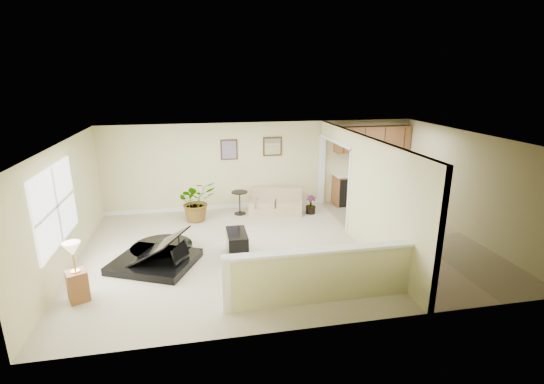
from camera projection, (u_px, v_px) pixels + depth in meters
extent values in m
plane|color=tan|center=(284.00, 247.00, 8.99)|extent=(9.00, 9.00, 0.00)
cube|color=beige|center=(262.00, 165.00, 11.46)|extent=(9.00, 0.04, 2.50)
cube|color=beige|center=(330.00, 253.00, 5.81)|extent=(9.00, 0.04, 2.50)
cube|color=beige|center=(64.00, 208.00, 7.81)|extent=(0.04, 6.00, 2.50)
cube|color=beige|center=(467.00, 184.00, 9.46)|extent=(0.04, 6.00, 2.50)
cube|color=silver|center=(286.00, 138.00, 8.28)|extent=(9.00, 6.00, 0.04)
cube|color=tan|center=(411.00, 237.00, 9.57)|extent=(2.70, 6.00, 0.01)
cube|color=beige|center=(386.00, 207.00, 7.84)|extent=(0.12, 3.60, 2.50)
cube|color=beige|center=(337.00, 134.00, 10.33)|extent=(0.12, 2.35, 0.40)
cube|color=beige|center=(323.00, 276.00, 6.72)|extent=(3.30, 0.12, 0.95)
cube|color=white|center=(324.00, 250.00, 6.58)|extent=(3.40, 0.22, 0.05)
cube|color=white|center=(226.00, 285.00, 6.41)|extent=(0.14, 0.14, 1.00)
cube|color=white|center=(55.00, 206.00, 7.29)|extent=(0.05, 2.15, 1.45)
cube|color=#3A2515|center=(229.00, 150.00, 11.12)|extent=(0.48, 0.03, 0.58)
cube|color=#955F7E|center=(229.00, 150.00, 11.10)|extent=(0.40, 0.01, 0.50)
cube|color=#3A2515|center=(272.00, 146.00, 11.33)|extent=(0.55, 0.03, 0.55)
cube|color=silver|center=(273.00, 147.00, 11.31)|extent=(0.46, 0.01, 0.46)
cube|color=brown|center=(370.00, 188.00, 12.01)|extent=(2.30, 0.60, 0.90)
cube|color=silver|center=(372.00, 174.00, 11.87)|extent=(2.36, 0.65, 0.04)
cube|color=black|center=(346.00, 191.00, 11.86)|extent=(0.60, 0.60, 0.84)
cube|color=brown|center=(372.00, 139.00, 11.69)|extent=(2.30, 0.35, 0.75)
cube|color=black|center=(152.00, 228.00, 7.91)|extent=(1.98, 1.87, 0.32)
cylinder|color=black|center=(147.00, 218.00, 8.44)|extent=(1.34, 1.34, 0.32)
cube|color=silver|center=(199.00, 227.00, 8.09)|extent=(0.66, 1.08, 0.02)
cube|color=black|center=(145.00, 213.00, 7.91)|extent=(1.63, 1.64, 0.73)
cube|color=black|center=(237.00, 244.00, 8.49)|extent=(0.42, 0.82, 0.55)
cube|color=tan|center=(276.00, 205.00, 11.25)|extent=(1.64, 1.17, 0.42)
cube|color=tan|center=(274.00, 188.00, 11.43)|extent=(1.49, 0.54, 0.43)
cube|color=tan|center=(253.00, 197.00, 11.05)|extent=(0.37, 0.86, 0.16)
cube|color=tan|center=(298.00, 194.00, 11.29)|extent=(0.37, 0.86, 0.16)
cylinder|color=black|center=(240.00, 213.00, 11.14)|extent=(0.33, 0.33, 0.03)
cylinder|color=black|center=(240.00, 203.00, 11.05)|extent=(0.03, 0.03, 0.63)
cylinder|color=black|center=(239.00, 192.00, 10.96)|extent=(0.45, 0.45, 0.03)
cylinder|color=black|center=(197.00, 216.00, 10.63)|extent=(0.31, 0.31, 0.22)
imported|color=#18501F|center=(197.00, 201.00, 10.51)|extent=(1.20, 1.12, 1.10)
cylinder|color=black|center=(310.00, 210.00, 11.16)|extent=(0.27, 0.27, 0.19)
imported|color=#18501F|center=(311.00, 205.00, 11.11)|extent=(0.38, 0.38, 0.52)
cube|color=brown|center=(78.00, 286.00, 6.81)|extent=(0.42, 0.42, 0.55)
cylinder|color=#D68E47|center=(75.00, 271.00, 6.73)|extent=(0.15, 0.15, 0.02)
cylinder|color=#D68E47|center=(74.00, 261.00, 6.68)|extent=(0.03, 0.03, 0.37)
cone|color=#FFF1D0|center=(72.00, 249.00, 6.61)|extent=(0.29, 0.29, 0.24)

